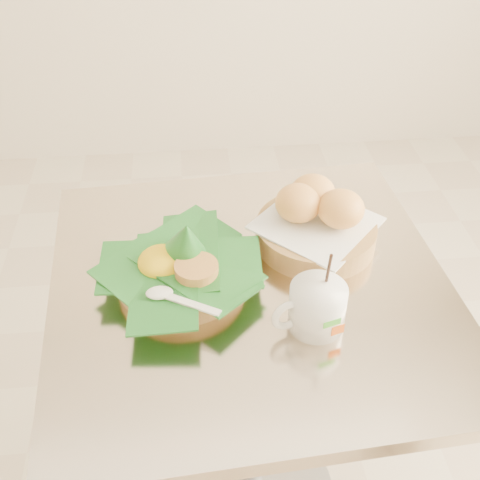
{
  "coord_description": "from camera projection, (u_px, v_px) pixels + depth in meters",
  "views": [
    {
      "loc": [
        0.04,
        -0.74,
        1.47
      ],
      "look_at": [
        0.12,
        0.07,
        0.82
      ],
      "focal_mm": 45.0,
      "sensor_mm": 36.0,
      "label": 1
    }
  ],
  "objects": [
    {
      "name": "cafe_table",
      "position": [
        249.0,
        363.0,
        1.2
      ],
      "size": [
        0.74,
        0.74,
        0.75
      ],
      "rotation": [
        0.0,
        0.0,
        0.06
      ],
      "color": "gray",
      "rests_on": "floor"
    },
    {
      "name": "rice_basket",
      "position": [
        180.0,
        265.0,
        1.04
      ],
      "size": [
        0.28,
        0.28,
        0.14
      ],
      "rotation": [
        0.0,
        0.0,
        -0.21
      ],
      "color": "tan",
      "rests_on": "cafe_table"
    },
    {
      "name": "bread_basket",
      "position": [
        316.0,
        221.0,
        1.12
      ],
      "size": [
        0.27,
        0.27,
        0.12
      ],
      "rotation": [
        0.0,
        0.0,
        0.03
      ],
      "color": "tan",
      "rests_on": "cafe_table"
    },
    {
      "name": "coffee_mug",
      "position": [
        316.0,
        306.0,
        0.96
      ],
      "size": [
        0.12,
        0.1,
        0.16
      ],
      "rotation": [
        0.0,
        0.0,
        0.3
      ],
      "color": "white",
      "rests_on": "cafe_table"
    }
  ]
}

